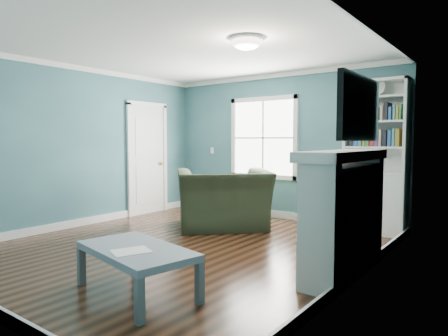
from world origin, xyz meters
The scene contains 13 objects.
floor centered at (0.00, 0.00, 0.00)m, with size 5.00×5.00×0.00m, color black.
room_walls centered at (0.00, 0.00, 1.58)m, with size 5.00×5.00×5.00m.
trim centered at (0.00, 0.00, 1.24)m, with size 4.50×5.00×2.60m.
window centered at (-0.30, 2.49, 1.45)m, with size 1.40×0.06×1.50m.
bookshelf centered at (1.77, 2.30, 0.92)m, with size 0.90×0.35×2.31m.
fireplace centered at (2.08, 0.20, 0.64)m, with size 0.44×1.58×1.30m.
tv centered at (2.20, 0.20, 1.72)m, with size 0.06×1.10×0.65m, color black.
door centered at (-2.22, 1.40, 1.07)m, with size 0.12×0.98×2.17m.
ceiling_fixture centered at (0.90, 0.10, 2.55)m, with size 0.38×0.38×0.15m.
light_switch centered at (-1.50, 2.48, 1.20)m, with size 0.08×0.01×0.12m, color white.
recliner centered at (-0.28, 1.22, 0.63)m, with size 1.43×0.93×1.25m, color #222D1C.
coffee_table centered at (0.74, -1.46, 0.37)m, with size 1.29×0.87×0.43m.
paper_sheet centered at (0.80, -1.58, 0.43)m, with size 0.25×0.32×0.00m, color white.
Camera 1 is at (3.51, -3.85, 1.41)m, focal length 32.00 mm.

